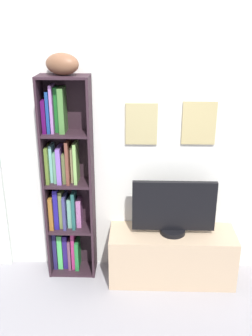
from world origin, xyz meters
TOP-DOWN VIEW (x-y plane):
  - back_wall at (0.00, 1.13)m, footprint 4.80×0.08m
  - bookshelf at (-0.44, 1.01)m, footprint 0.42×0.24m
  - football at (-0.40, 0.98)m, footprint 0.32×0.26m
  - tv_stand at (0.51, 0.89)m, footprint 1.11×0.41m
  - television at (0.51, 0.90)m, footprint 0.71×0.22m

SIDE VIEW (x-z plane):
  - tv_stand at x=0.51m, z-range 0.00..0.47m
  - television at x=0.51m, z-range 0.46..0.95m
  - bookshelf at x=-0.44m, z-range -0.04..1.77m
  - back_wall at x=0.00m, z-range 0.00..2.46m
  - football at x=-0.40m, z-range 1.81..1.98m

